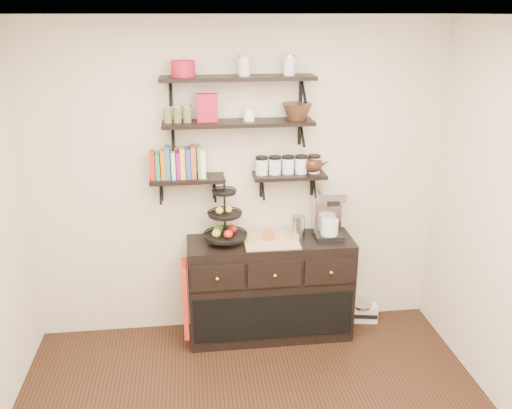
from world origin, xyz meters
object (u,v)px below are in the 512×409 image
(sideboard, at_px, (270,288))
(radio, at_px, (361,312))
(fruit_stand, at_px, (225,222))
(coffee_maker, at_px, (329,215))

(sideboard, distance_m, radio, 0.96)
(fruit_stand, bearing_deg, sideboard, -0.60)
(sideboard, bearing_deg, coffee_maker, 3.31)
(coffee_maker, relative_size, radio, 1.38)
(sideboard, bearing_deg, fruit_stand, 179.40)
(fruit_stand, relative_size, coffee_maker, 1.25)
(sideboard, xyz_separation_m, radio, (0.88, 0.11, -0.37))
(coffee_maker, xyz_separation_m, radio, (0.38, 0.08, -1.02))
(coffee_maker, distance_m, radio, 1.09)
(fruit_stand, distance_m, radio, 1.61)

